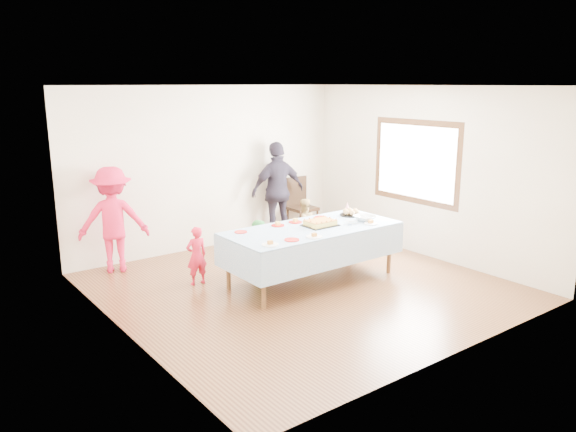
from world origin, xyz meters
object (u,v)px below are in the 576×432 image
(birthday_cake, at_px, (320,223))
(dining_chair, at_px, (300,202))
(adult_left, at_px, (113,220))
(party_table, at_px, (312,231))

(birthday_cake, distance_m, dining_chair, 2.52)
(birthday_cake, height_order, adult_left, adult_left)
(party_table, distance_m, adult_left, 2.94)
(party_table, bearing_deg, adult_left, 134.46)
(adult_left, bearing_deg, dining_chair, -158.30)
(birthday_cake, relative_size, adult_left, 0.29)
(dining_chair, bearing_deg, adult_left, -177.76)
(party_table, bearing_deg, birthday_cake, 1.32)
(party_table, distance_m, dining_chair, 2.60)
(adult_left, bearing_deg, birthday_cake, 157.41)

